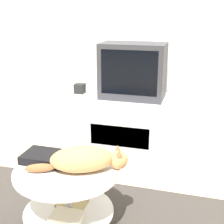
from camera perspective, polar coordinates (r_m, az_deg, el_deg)
The scene contains 8 objects.
wall_back at distance 2.81m, azimuth 3.43°, elevation 18.57°, with size 8.00×0.05×2.60m.
tv_stand at distance 2.65m, azimuth 2.76°, elevation -3.59°, with size 1.03×0.52×0.60m.
tv at distance 2.51m, azimuth 3.84°, elevation 7.50°, with size 0.51×0.30×0.44m.
speaker at distance 2.70m, azimuth -5.90°, elevation 4.30°, with size 0.08×0.08×0.08m.
mug at distance 2.35m, azimuth 11.90°, elevation 2.15°, with size 0.08×0.08×0.10m.
coffee_table at distance 1.88m, azimuth -8.05°, elevation -14.23°, with size 0.60×0.60×0.40m.
dvd_box at distance 1.91m, azimuth -11.81°, elevation -8.08°, with size 0.28×0.18×0.05m.
cat at distance 1.75m, azimuth -4.96°, elevation -8.62°, with size 0.54×0.31×0.14m.
Camera 1 is at (0.62, -1.50, 1.28)m, focal length 50.00 mm.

